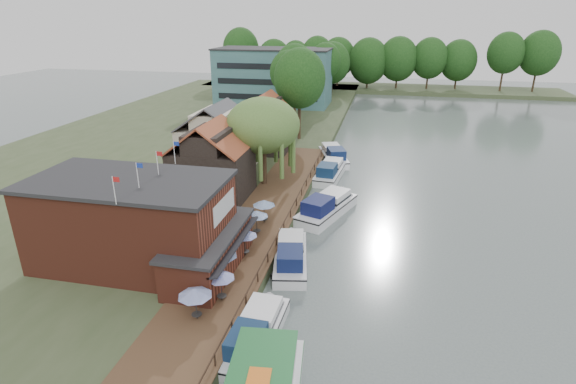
# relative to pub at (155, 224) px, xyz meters

# --- Properties ---
(ground) EXTENTS (260.00, 260.00, 0.00)m
(ground) POSITION_rel_pub_xyz_m (14.00, 1.00, -4.65)
(ground) COLOR #4F5C5B
(ground) RESTS_ON ground
(land_bank) EXTENTS (50.00, 140.00, 1.00)m
(land_bank) POSITION_rel_pub_xyz_m (-16.00, 36.00, -4.15)
(land_bank) COLOR #384728
(land_bank) RESTS_ON ground
(quay_deck) EXTENTS (6.00, 50.00, 0.10)m
(quay_deck) POSITION_rel_pub_xyz_m (6.00, 11.00, -3.60)
(quay_deck) COLOR #47301E
(quay_deck) RESTS_ON land_bank
(quay_rail) EXTENTS (0.20, 49.00, 1.00)m
(quay_rail) POSITION_rel_pub_xyz_m (8.70, 11.50, -3.15)
(quay_rail) COLOR black
(quay_rail) RESTS_ON land_bank
(pub) EXTENTS (20.00, 11.00, 7.30)m
(pub) POSITION_rel_pub_xyz_m (0.00, 0.00, 0.00)
(pub) COLOR maroon
(pub) RESTS_ON land_bank
(hotel_block) EXTENTS (25.40, 12.40, 12.30)m
(hotel_block) POSITION_rel_pub_xyz_m (-8.00, 71.00, 2.50)
(hotel_block) COLOR #38666B
(hotel_block) RESTS_ON land_bank
(cottage_a) EXTENTS (8.60, 7.60, 8.50)m
(cottage_a) POSITION_rel_pub_xyz_m (-1.00, 15.00, 0.60)
(cottage_a) COLOR black
(cottage_a) RESTS_ON land_bank
(cottage_b) EXTENTS (9.60, 8.60, 8.50)m
(cottage_b) POSITION_rel_pub_xyz_m (-4.00, 25.00, 0.60)
(cottage_b) COLOR beige
(cottage_b) RESTS_ON land_bank
(cottage_c) EXTENTS (7.60, 7.60, 8.50)m
(cottage_c) POSITION_rel_pub_xyz_m (0.00, 34.00, 0.60)
(cottage_c) COLOR black
(cottage_c) RESTS_ON land_bank
(willow) EXTENTS (8.60, 8.60, 10.43)m
(willow) POSITION_rel_pub_xyz_m (3.50, 20.00, 1.56)
(willow) COLOR #476B2D
(willow) RESTS_ON land_bank
(umbrella_0) EXTENTS (2.30, 2.30, 2.38)m
(umbrella_0) POSITION_rel_pub_xyz_m (5.95, -6.17, -2.36)
(umbrella_0) COLOR navy
(umbrella_0) RESTS_ON quay_deck
(umbrella_1) EXTENTS (2.02, 2.02, 2.38)m
(umbrella_1) POSITION_rel_pub_xyz_m (6.85, -3.82, -2.36)
(umbrella_1) COLOR navy
(umbrella_1) RESTS_ON quay_deck
(umbrella_2) EXTENTS (2.33, 2.33, 2.38)m
(umbrella_2) POSITION_rel_pub_xyz_m (5.90, -0.89, -2.36)
(umbrella_2) COLOR #1C439B
(umbrella_2) RESTS_ON quay_deck
(umbrella_3) EXTENTS (2.12, 2.12, 2.38)m
(umbrella_3) POSITION_rel_pub_xyz_m (6.55, 2.70, -2.36)
(umbrella_3) COLOR #1B3099
(umbrella_3) RESTS_ON quay_deck
(umbrella_4) EXTENTS (2.16, 2.16, 2.38)m
(umbrella_4) POSITION_rel_pub_xyz_m (6.43, 6.71, -2.36)
(umbrella_4) COLOR #1B4C97
(umbrella_4) RESTS_ON quay_deck
(umbrella_5) EXTENTS (2.20, 2.20, 2.38)m
(umbrella_5) POSITION_rel_pub_xyz_m (6.44, 9.28, -2.36)
(umbrella_5) COLOR #19488C
(umbrella_5) RESTS_ON quay_deck
(cruiser_0) EXTENTS (3.31, 9.42, 2.24)m
(cruiser_0) POSITION_rel_pub_xyz_m (10.09, -6.42, -3.53)
(cruiser_0) COLOR white
(cruiser_0) RESTS_ON ground
(cruiser_1) EXTENTS (4.82, 9.95, 2.30)m
(cruiser_1) POSITION_rel_pub_xyz_m (10.21, 3.93, -3.50)
(cruiser_1) COLOR silver
(cruiser_1) RESTS_ON ground
(cruiser_2) EXTENTS (6.76, 11.06, 2.58)m
(cruiser_2) POSITION_rel_pub_xyz_m (11.87, 14.66, -3.36)
(cruiser_2) COLOR white
(cruiser_2) RESTS_ON ground
(cruiser_3) EXTENTS (4.01, 10.08, 2.39)m
(cruiser_3) POSITION_rel_pub_xyz_m (10.69, 26.52, -3.46)
(cruiser_3) COLOR white
(cruiser_3) RESTS_ON ground
(cruiser_4) EXTENTS (6.33, 10.62, 2.46)m
(cruiser_4) POSITION_rel_pub_xyz_m (10.25, 33.82, -3.42)
(cruiser_4) COLOR white
(cruiser_4) RESTS_ON ground
(bank_tree_0) EXTENTS (8.20, 8.20, 14.44)m
(bank_tree_0) POSITION_rel_pub_xyz_m (3.59, 41.80, 3.57)
(bank_tree_0) COLOR #143811
(bank_tree_0) RESTS_ON land_bank
(bank_tree_1) EXTENTS (6.70, 6.70, 13.43)m
(bank_tree_1) POSITION_rel_pub_xyz_m (-0.09, 50.62, 3.07)
(bank_tree_1) COLOR #143811
(bank_tree_1) RESTS_ON land_bank
(bank_tree_2) EXTENTS (7.74, 7.74, 14.16)m
(bank_tree_2) POSITION_rel_pub_xyz_m (-0.31, 57.07, 3.43)
(bank_tree_2) COLOR #143811
(bank_tree_2) RESTS_ON land_bank
(bank_tree_3) EXTENTS (7.12, 7.12, 13.32)m
(bank_tree_3) POSITION_rel_pub_xyz_m (2.80, 77.09, 3.01)
(bank_tree_3) COLOR #143811
(bank_tree_3) RESTS_ON land_bank
(bank_tree_4) EXTENTS (8.96, 8.96, 13.01)m
(bank_tree_4) POSITION_rel_pub_xyz_m (3.18, 86.86, 2.85)
(bank_tree_4) COLOR #143811
(bank_tree_4) RESTS_ON land_bank
(bank_tree_5) EXTENTS (8.57, 8.57, 13.96)m
(bank_tree_5) POSITION_rel_pub_xyz_m (-1.90, 95.00, 3.33)
(bank_tree_5) COLOR #143811
(bank_tree_5) RESTS_ON land_bank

